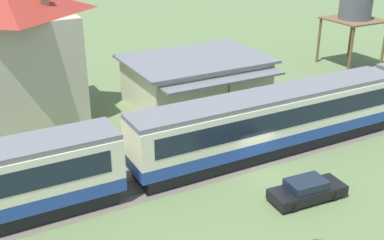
# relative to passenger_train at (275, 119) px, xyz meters

# --- Properties ---
(ground_plane) EXTENTS (600.00, 600.00, 0.00)m
(ground_plane) POSITION_rel_passenger_train_xyz_m (-2.42, -1.92, -2.37)
(ground_plane) COLOR #607547
(passenger_train) EXTENTS (61.88, 3.00, 4.27)m
(passenger_train) POSITION_rel_passenger_train_xyz_m (0.00, 0.00, 0.00)
(passenger_train) COLOR #234293
(passenger_train) RESTS_ON ground_plane
(railway_track) EXTENTS (132.76, 3.60, 0.04)m
(railway_track) POSITION_rel_passenger_train_xyz_m (-0.94, 0.00, -2.36)
(railway_track) COLOR #665B51
(railway_track) RESTS_ON ground_plane
(station_building) EXTENTS (11.49, 9.42, 3.98)m
(station_building) POSITION_rel_passenger_train_xyz_m (-0.34, 10.33, -0.35)
(station_building) COLOR beige
(station_building) RESTS_ON ground_plane
(station_house_red_roof) EXTENTS (9.93, 8.11, 10.46)m
(station_house_red_roof) POSITION_rel_passenger_train_xyz_m (-14.19, 13.84, 3.01)
(station_house_red_roof) COLOR #BCB293
(station_house_red_roof) RESTS_ON ground_plane
(water_tower) EXTENTS (5.14, 5.14, 7.88)m
(water_tower) POSITION_rel_passenger_train_xyz_m (19.44, 12.47, 3.71)
(water_tower) COLOR brown
(water_tower) RESTS_ON ground_plane
(parked_car_black) EXTENTS (4.54, 2.03, 1.27)m
(parked_car_black) POSITION_rel_passenger_train_xyz_m (-2.02, -5.84, -1.76)
(parked_car_black) COLOR black
(parked_car_black) RESTS_ON ground_plane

